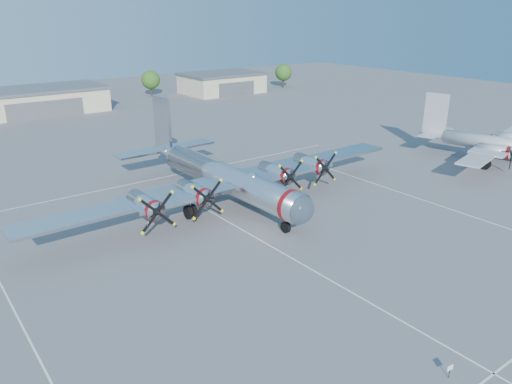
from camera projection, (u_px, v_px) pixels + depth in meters
ground at (271, 246)px, 47.15m from camera, size 260.00×260.00×0.00m
parking_lines at (283, 253)px, 45.83m from camera, size 60.00×50.08×0.01m
hangar_center at (36, 101)px, 107.90m from camera, size 28.60×14.60×5.40m
hangar_east at (222, 83)px, 134.93m from camera, size 20.60×14.60×5.40m
tree_east at (151, 80)px, 128.82m from camera, size 4.80×4.80×6.64m
tree_far_east at (283, 73)px, 144.19m from camera, size 4.80×4.80×6.64m
main_bomber_b29 at (223, 201)px, 58.34m from camera, size 48.15×33.53×10.48m
twin_engine_east at (486, 161)px, 74.22m from camera, size 32.97×27.00×9.15m
info_placard at (450, 369)px, 30.04m from camera, size 0.48×0.10×0.91m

